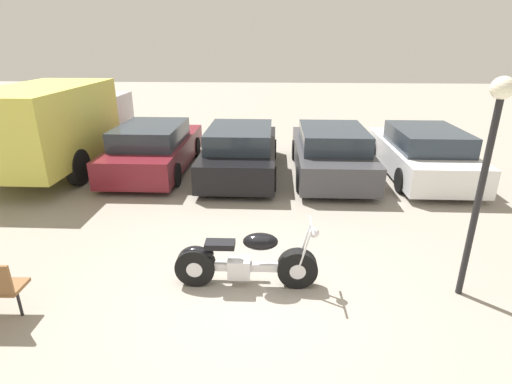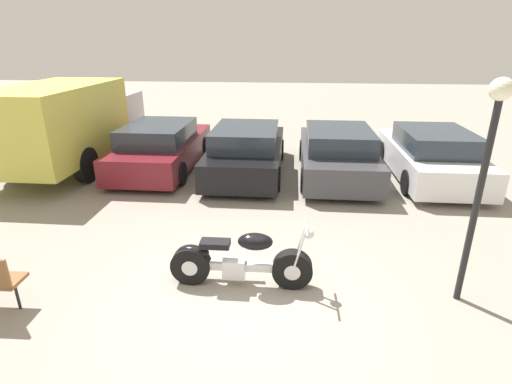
{
  "view_description": "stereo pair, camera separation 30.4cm",
  "coord_description": "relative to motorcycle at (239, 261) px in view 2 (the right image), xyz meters",
  "views": [
    {
      "loc": [
        0.3,
        -4.83,
        3.53
      ],
      "look_at": [
        -0.03,
        2.09,
        0.85
      ],
      "focal_mm": 28.0,
      "sensor_mm": 36.0,
      "label": 1
    },
    {
      "loc": [
        0.61,
        -4.81,
        3.53
      ],
      "look_at": [
        -0.03,
        2.09,
        0.85
      ],
      "focal_mm": 28.0,
      "sensor_mm": 36.0,
      "label": 2
    }
  ],
  "objects": [
    {
      "name": "ground_plane",
      "position": [
        0.12,
        -0.35,
        -0.4
      ],
      "size": [
        60.0,
        60.0,
        0.0
      ],
      "primitive_type": "plane",
      "color": "gray"
    },
    {
      "name": "motorcycle",
      "position": [
        0.0,
        0.0,
        0.0
      ],
      "size": [
        2.14,
        0.62,
        1.04
      ],
      "color": "black",
      "rests_on": "ground_plane"
    },
    {
      "name": "parked_car_maroon",
      "position": [
        -2.95,
        5.56,
        0.23
      ],
      "size": [
        1.96,
        4.46,
        1.34
      ],
      "color": "maroon",
      "rests_on": "ground_plane"
    },
    {
      "name": "parked_car_black",
      "position": [
        -0.5,
        5.38,
        0.23
      ],
      "size": [
        1.96,
        4.46,
        1.34
      ],
      "color": "black",
      "rests_on": "ground_plane"
    },
    {
      "name": "parked_car_dark_grey",
      "position": [
        1.95,
        5.39,
        0.23
      ],
      "size": [
        1.96,
        4.46,
        1.34
      ],
      "color": "#3D3D42",
      "rests_on": "ground_plane"
    },
    {
      "name": "parked_car_white",
      "position": [
        4.4,
        5.43,
        0.23
      ],
      "size": [
        1.96,
        4.46,
        1.34
      ],
      "color": "white",
      "rests_on": "ground_plane"
    },
    {
      "name": "delivery_truck",
      "position": [
        -5.56,
        5.5,
        0.95
      ],
      "size": [
        2.24,
        5.87,
        2.39
      ],
      "color": "#CCC64C",
      "rests_on": "ground_plane"
    },
    {
      "name": "lamp_post",
      "position": [
        3.19,
        -0.06,
        1.8
      ],
      "size": [
        0.28,
        0.28,
        3.1
      ],
      "color": "black",
      "rests_on": "ground_plane"
    }
  ]
}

